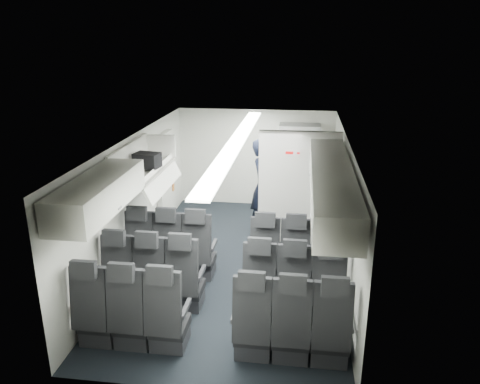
% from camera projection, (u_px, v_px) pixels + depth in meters
% --- Properties ---
extents(cabin_shell, '(3.41, 6.01, 2.16)m').
position_uv_depth(cabin_shell, '(237.00, 201.00, 7.54)').
color(cabin_shell, black).
rests_on(cabin_shell, ground).
extents(seat_row_front, '(3.33, 0.56, 1.24)m').
position_uv_depth(seat_row_front, '(232.00, 256.00, 7.27)').
color(seat_row_front, black).
rests_on(seat_row_front, cabin_shell).
extents(seat_row_mid, '(3.33, 0.56, 1.24)m').
position_uv_depth(seat_row_mid, '(222.00, 286.00, 6.42)').
color(seat_row_mid, black).
rests_on(seat_row_mid, cabin_shell).
extents(seat_row_rear, '(3.33, 0.56, 1.24)m').
position_uv_depth(seat_row_rear, '(210.00, 324.00, 5.58)').
color(seat_row_rear, black).
rests_on(seat_row_rear, cabin_shell).
extents(overhead_bin_left_rear, '(0.53, 1.80, 0.40)m').
position_uv_depth(overhead_bin_left_rear, '(98.00, 194.00, 5.60)').
color(overhead_bin_left_rear, white).
rests_on(overhead_bin_left_rear, cabin_shell).
extents(overhead_bin_left_front_open, '(0.64, 1.70, 0.72)m').
position_uv_depth(overhead_bin_left_front_open, '(143.00, 166.00, 7.29)').
color(overhead_bin_left_front_open, '#9E9E93').
rests_on(overhead_bin_left_front_open, cabin_shell).
extents(overhead_bin_right_rear, '(0.53, 1.80, 0.40)m').
position_uv_depth(overhead_bin_right_rear, '(335.00, 205.00, 5.25)').
color(overhead_bin_right_rear, white).
rests_on(overhead_bin_right_rear, cabin_shell).
extents(overhead_bin_right_front, '(0.53, 1.70, 0.40)m').
position_uv_depth(overhead_bin_right_front, '(328.00, 164.00, 6.89)').
color(overhead_bin_right_front, white).
rests_on(overhead_bin_right_front, cabin_shell).
extents(bulkhead_partition, '(1.40, 0.15, 2.13)m').
position_uv_depth(bulkhead_partition, '(298.00, 191.00, 8.18)').
color(bulkhead_partition, silver).
rests_on(bulkhead_partition, cabin_shell).
extents(galley_unit, '(0.85, 0.52, 1.90)m').
position_uv_depth(galley_unit, '(298.00, 168.00, 10.03)').
color(galley_unit, '#939399').
rests_on(galley_unit, cabin_shell).
extents(boarding_door, '(0.12, 1.27, 1.86)m').
position_uv_depth(boarding_door, '(166.00, 179.00, 9.25)').
color(boarding_door, silver).
rests_on(boarding_door, cabin_shell).
extents(flight_attendant, '(0.58, 0.75, 1.85)m').
position_uv_depth(flight_attendant, '(263.00, 187.00, 8.91)').
color(flight_attendant, black).
rests_on(flight_attendant, ground).
extents(carry_on_bag, '(0.42, 0.33, 0.23)m').
position_uv_depth(carry_on_bag, '(147.00, 160.00, 7.25)').
color(carry_on_bag, black).
rests_on(carry_on_bag, overhead_bin_left_front_open).
extents(papers, '(0.22, 0.03, 0.15)m').
position_uv_depth(papers, '(273.00, 184.00, 8.81)').
color(papers, white).
rests_on(papers, flight_attendant).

